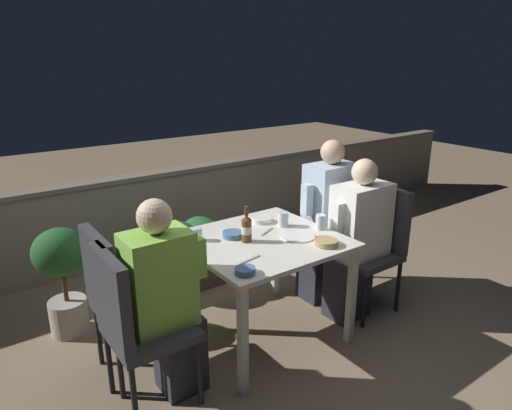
# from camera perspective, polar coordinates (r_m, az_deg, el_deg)

# --- Properties ---
(ground_plane) EXTENTS (16.00, 16.00, 0.00)m
(ground_plane) POSITION_cam_1_polar(r_m,az_deg,el_deg) (3.43, 0.72, -15.96)
(ground_plane) COLOR #847056
(parapet_wall) EXTENTS (9.00, 0.18, 0.85)m
(parapet_wall) POSITION_cam_1_polar(r_m,az_deg,el_deg) (4.66, -12.51, -1.00)
(parapet_wall) COLOR gray
(parapet_wall) RESTS_ON ground_plane
(dining_table) EXTENTS (1.00, 0.94, 0.75)m
(dining_table) POSITION_cam_1_polar(r_m,az_deg,el_deg) (3.11, 0.77, -5.80)
(dining_table) COLOR silver
(dining_table) RESTS_ON ground_plane
(planter_hedge) EXTENTS (0.78, 0.47, 0.59)m
(planter_hedge) POSITION_cam_1_polar(r_m,az_deg,el_deg) (3.97, -9.44, -5.75)
(planter_hedge) COLOR brown
(planter_hedge) RESTS_ON ground_plane
(chair_left_near) EXTENTS (0.45, 0.45, 0.98)m
(chair_left_near) POSITION_cam_1_polar(r_m,az_deg,el_deg) (2.62, -15.37, -13.39)
(chair_left_near) COLOR #333338
(chair_left_near) RESTS_ON ground_plane
(person_green_blouse) EXTENTS (0.47, 0.26, 1.22)m
(person_green_blouse) POSITION_cam_1_polar(r_m,az_deg,el_deg) (2.67, -11.13, -11.56)
(person_green_blouse) COLOR #282833
(person_green_blouse) RESTS_ON ground_plane
(chair_left_far) EXTENTS (0.45, 0.45, 0.98)m
(chair_left_far) POSITION_cam_1_polar(r_m,az_deg,el_deg) (2.89, -16.94, -10.40)
(chair_left_far) COLOR #333338
(chair_left_far) RESTS_ON ground_plane
(chair_right_near) EXTENTS (0.45, 0.45, 0.98)m
(chair_right_near) POSITION_cam_1_polar(r_m,az_deg,el_deg) (3.67, 14.63, -3.94)
(chair_right_near) COLOR #333338
(chair_right_near) RESTS_ON ground_plane
(person_white_polo) EXTENTS (0.50, 0.26, 1.23)m
(person_white_polo) POSITION_cam_1_polar(r_m,az_deg,el_deg) (3.50, 12.44, -4.24)
(person_white_polo) COLOR #282833
(person_white_polo) RESTS_ON ground_plane
(chair_right_far) EXTENTS (0.45, 0.45, 0.98)m
(chair_right_far) POSITION_cam_1_polar(r_m,az_deg,el_deg) (3.89, 10.91, -2.40)
(chair_right_far) COLOR #333338
(chair_right_far) RESTS_ON ground_plane
(person_blue_shirt) EXTENTS (0.48, 0.26, 1.31)m
(person_blue_shirt) POSITION_cam_1_polar(r_m,az_deg,el_deg) (3.72, 8.77, -1.89)
(person_blue_shirt) COLOR #282833
(person_blue_shirt) RESTS_ON ground_plane
(beer_bottle) EXTENTS (0.07, 0.07, 0.24)m
(beer_bottle) POSITION_cam_1_polar(r_m,az_deg,el_deg) (2.99, -1.19, -2.93)
(beer_bottle) COLOR brown
(beer_bottle) RESTS_ON dining_table
(plate_0) EXTENTS (0.24, 0.24, 0.01)m
(plate_0) POSITION_cam_1_polar(r_m,az_deg,el_deg) (3.12, 5.23, -3.90)
(plate_0) COLOR white
(plate_0) RESTS_ON dining_table
(bowl_0) EXTENTS (0.12, 0.12, 0.04)m
(bowl_0) POSITION_cam_1_polar(r_m,az_deg,el_deg) (2.59, -1.36, -8.16)
(bowl_0) COLOR #4C709E
(bowl_0) RESTS_ON dining_table
(bowl_1) EXTENTS (0.14, 0.14, 0.04)m
(bowl_1) POSITION_cam_1_polar(r_m,az_deg,el_deg) (3.09, -2.90, -3.65)
(bowl_1) COLOR #4C709E
(bowl_1) RESTS_ON dining_table
(bowl_2) EXTENTS (0.16, 0.16, 0.04)m
(bowl_2) POSITION_cam_1_polar(r_m,az_deg,el_deg) (3.00, 8.77, -4.58)
(bowl_2) COLOR tan
(bowl_2) RESTS_ON dining_table
(bowl_3) EXTENTS (0.15, 0.15, 0.04)m
(bowl_3) POSITION_cam_1_polar(r_m,az_deg,el_deg) (3.37, 0.71, -1.81)
(bowl_3) COLOR silver
(bowl_3) RESTS_ON dining_table
(glass_cup_0) EXTENTS (0.06, 0.06, 0.09)m
(glass_cup_0) POSITION_cam_1_polar(r_m,az_deg,el_deg) (3.05, -7.31, -3.64)
(glass_cup_0) COLOR silver
(glass_cup_0) RESTS_ON dining_table
(glass_cup_1) EXTENTS (0.07, 0.07, 0.11)m
(glass_cup_1) POSITION_cam_1_polar(r_m,az_deg,el_deg) (3.25, 8.07, -2.11)
(glass_cup_1) COLOR silver
(glass_cup_1) RESTS_ON dining_table
(glass_cup_2) EXTENTS (0.08, 0.08, 0.11)m
(glass_cup_2) POSITION_cam_1_polar(r_m,az_deg,el_deg) (3.28, 3.41, -1.78)
(glass_cup_2) COLOR silver
(glass_cup_2) RESTS_ON dining_table
(fork_0) EXTENTS (0.17, 0.05, 0.01)m
(fork_0) POSITION_cam_1_polar(r_m,az_deg,el_deg) (2.76, -0.87, -6.80)
(fork_0) COLOR silver
(fork_0) RESTS_ON dining_table
(fork_1) EXTENTS (0.16, 0.09, 0.01)m
(fork_1) POSITION_cam_1_polar(r_m,az_deg,el_deg) (3.19, 1.29, -3.31)
(fork_1) COLOR silver
(fork_1) RESTS_ON dining_table
(potted_plant) EXTENTS (0.37, 0.37, 0.80)m
(potted_plant) POSITION_cam_1_polar(r_m,az_deg,el_deg) (3.50, -23.04, -7.55)
(potted_plant) COLOR #B2A899
(potted_plant) RESTS_ON ground_plane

